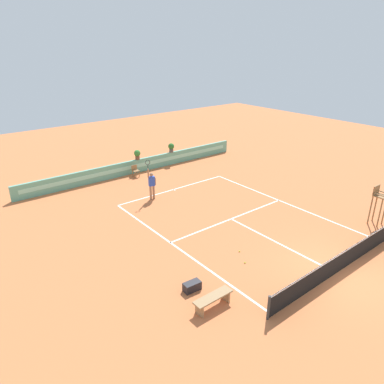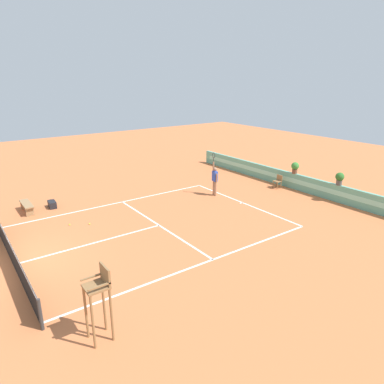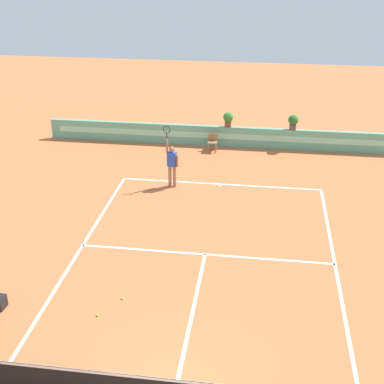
# 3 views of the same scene
# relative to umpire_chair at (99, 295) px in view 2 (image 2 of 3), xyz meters

# --- Properties ---
(ground_plane) EXTENTS (60.00, 60.00, 0.00)m
(ground_plane) POSITION_rel_umpire_chair_xyz_m (-5.70, 4.74, -1.34)
(ground_plane) COLOR #C66B3D
(court_lines) EXTENTS (8.32, 11.94, 0.01)m
(court_lines) POSITION_rel_umpire_chair_xyz_m (-5.70, 5.45, -1.34)
(court_lines) COLOR white
(court_lines) RESTS_ON ground
(net) EXTENTS (8.92, 0.10, 1.00)m
(net) POSITION_rel_umpire_chair_xyz_m (-5.70, -1.26, -0.83)
(net) COLOR #333333
(net) RESTS_ON ground
(back_wall_barrier) EXTENTS (18.00, 0.21, 1.00)m
(back_wall_barrier) POSITION_rel_umpire_chair_xyz_m (-5.70, 15.12, -0.84)
(back_wall_barrier) COLOR #60A88E
(back_wall_barrier) RESTS_ON ground
(umpire_chair) EXTENTS (0.60, 0.60, 2.14)m
(umpire_chair) POSITION_rel_umpire_chair_xyz_m (0.00, 0.00, 0.00)
(umpire_chair) COLOR olive
(umpire_chair) RESTS_ON ground
(ball_kid_chair) EXTENTS (0.44, 0.44, 0.85)m
(ball_kid_chair) POSITION_rel_umpire_chair_xyz_m (-6.42, 14.39, -0.86)
(ball_kid_chair) COLOR olive
(ball_kid_chair) RESTS_ON ground
(bench_courtside) EXTENTS (1.60, 0.44, 0.51)m
(bench_courtside) POSITION_rel_umpire_chair_xyz_m (-11.23, 0.39, -0.97)
(bench_courtside) COLOR #99754C
(bench_courtside) RESTS_ON ground
(gear_bag) EXTENTS (0.72, 0.41, 0.36)m
(gear_bag) POSITION_rel_umpire_chair_xyz_m (-11.21, 1.64, -1.16)
(gear_bag) COLOR black
(gear_bag) RESTS_ON ground
(tennis_player) EXTENTS (0.61, 0.28, 2.58)m
(tennis_player) POSITION_rel_umpire_chair_xyz_m (-7.66, 10.17, -0.29)
(tennis_player) COLOR #9E7051
(tennis_player) RESTS_ON ground
(tennis_ball_near_baseline) EXTENTS (0.07, 0.07, 0.07)m
(tennis_ball_near_baseline) POSITION_rel_umpire_chair_xyz_m (-7.75, 2.46, -1.31)
(tennis_ball_near_baseline) COLOR #CCE033
(tennis_ball_near_baseline) RESTS_ON ground
(tennis_ball_mid_court) EXTENTS (0.07, 0.07, 0.07)m
(tennis_ball_mid_court) POSITION_rel_umpire_chair_xyz_m (-8.23, 1.64, -1.31)
(tennis_ball_mid_court) COLOR #CCE033
(tennis_ball_mid_court) RESTS_ON ground
(potted_plant_right) EXTENTS (0.48, 0.48, 0.72)m
(potted_plant_right) POSITION_rel_umpire_chair_xyz_m (-2.69, 15.13, 0.07)
(potted_plant_right) COLOR #514C47
(potted_plant_right) RESTS_ON back_wall_barrier
(potted_plant_centre) EXTENTS (0.48, 0.48, 0.72)m
(potted_plant_centre) POSITION_rel_umpire_chair_xyz_m (-5.77, 15.13, 0.07)
(potted_plant_centre) COLOR brown
(potted_plant_centre) RESTS_ON back_wall_barrier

